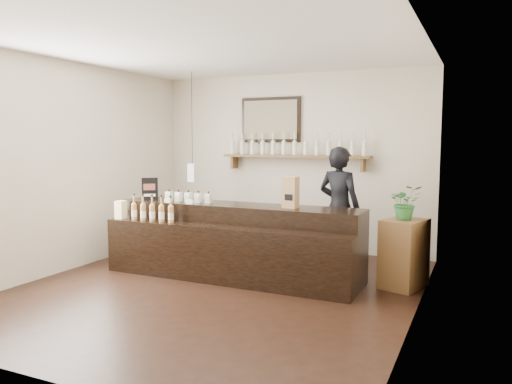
% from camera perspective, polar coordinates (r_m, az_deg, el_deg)
% --- Properties ---
extents(ground, '(5.00, 5.00, 0.00)m').
position_cam_1_polar(ground, '(6.03, -4.57, -10.98)').
color(ground, black).
rests_on(ground, ground).
extents(room_shell, '(5.00, 5.00, 5.00)m').
position_cam_1_polar(room_shell, '(5.77, -4.71, 5.42)').
color(room_shell, beige).
rests_on(room_shell, ground).
extents(back_wall_decor, '(2.66, 0.96, 1.69)m').
position_cam_1_polar(back_wall_decor, '(7.98, 2.79, 5.95)').
color(back_wall_decor, brown).
rests_on(back_wall_decor, ground).
extents(counter, '(3.31, 0.89, 1.08)m').
position_cam_1_polar(counter, '(6.45, -2.70, -5.85)').
color(counter, black).
rests_on(counter, ground).
extents(promo_sign, '(0.19, 0.15, 0.31)m').
position_cam_1_polar(promo_sign, '(7.09, -12.04, 0.36)').
color(promo_sign, black).
rests_on(promo_sign, counter).
extents(paper_bag, '(0.19, 0.15, 0.39)m').
position_cam_1_polar(paper_bag, '(6.11, 3.98, -0.04)').
color(paper_bag, '#9E744C').
rests_on(paper_bag, counter).
extents(tape_dispenser, '(0.14, 0.06, 0.12)m').
position_cam_1_polar(tape_dispenser, '(6.11, 4.02, -1.45)').
color(tape_dispenser, '#1833AC').
rests_on(tape_dispenser, counter).
extents(side_cabinet, '(0.56, 0.66, 0.82)m').
position_cam_1_polar(side_cabinet, '(6.24, 16.55, -6.75)').
color(side_cabinet, brown).
rests_on(side_cabinet, ground).
extents(potted_plant, '(0.47, 0.44, 0.41)m').
position_cam_1_polar(potted_plant, '(6.13, 16.72, -1.13)').
color(potted_plant, '#2B6D30').
rests_on(potted_plant, side_cabinet).
extents(shopkeeper, '(0.78, 0.62, 1.89)m').
position_cam_1_polar(shopkeeper, '(6.86, 9.51, -0.90)').
color(shopkeeper, black).
rests_on(shopkeeper, ground).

